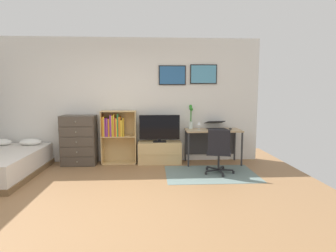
{
  "coord_description": "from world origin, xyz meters",
  "views": [
    {
      "loc": [
        0.68,
        -3.84,
        1.56
      ],
      "look_at": [
        0.99,
        1.5,
        0.9
      ],
      "focal_mm": 30.21,
      "sensor_mm": 36.0,
      "label": 1
    }
  ],
  "objects_px": {
    "bookshelf": "(116,132)",
    "office_chair": "(219,150)",
    "dresser": "(79,140)",
    "tv_stand": "(160,152)",
    "computer_mouse": "(230,129)",
    "wine_glass": "(199,124)",
    "television": "(160,128)",
    "laptop": "(216,126)",
    "desk": "(212,135)",
    "bamboo_vase": "(191,117)"
  },
  "relations": [
    {
      "from": "dresser",
      "to": "tv_stand",
      "type": "xyz_separation_m",
      "value": [
        1.71,
        0.01,
        -0.29
      ]
    },
    {
      "from": "bookshelf",
      "to": "desk",
      "type": "distance_m",
      "value": 2.08
    },
    {
      "from": "laptop",
      "to": "wine_glass",
      "type": "xyz_separation_m",
      "value": [
        -0.4,
        -0.15,
        0.07
      ]
    },
    {
      "from": "bamboo_vase",
      "to": "wine_glass",
      "type": "relative_size",
      "value": 2.91
    },
    {
      "from": "wine_glass",
      "to": "television",
      "type": "bearing_deg",
      "value": 172.21
    },
    {
      "from": "office_chair",
      "to": "laptop",
      "type": "height_order",
      "value": "laptop"
    },
    {
      "from": "television",
      "to": "laptop",
      "type": "bearing_deg",
      "value": 1.84
    },
    {
      "from": "television",
      "to": "bookshelf",
      "type": "bearing_deg",
      "value": 175.8
    },
    {
      "from": "office_chair",
      "to": "laptop",
      "type": "xyz_separation_m",
      "value": [
        0.15,
        0.92,
        0.35
      ]
    },
    {
      "from": "office_chair",
      "to": "television",
      "type": "bearing_deg",
      "value": 155.22
    },
    {
      "from": "office_chair",
      "to": "bamboo_vase",
      "type": "xyz_separation_m",
      "value": [
        -0.4,
        0.99,
        0.53
      ]
    },
    {
      "from": "desk",
      "to": "bamboo_vase",
      "type": "distance_m",
      "value": 0.6
    },
    {
      "from": "dresser",
      "to": "wine_glass",
      "type": "bearing_deg",
      "value": -2.73
    },
    {
      "from": "tv_stand",
      "to": "bookshelf",
      "type": "bearing_deg",
      "value": 177.17
    },
    {
      "from": "laptop",
      "to": "computer_mouse",
      "type": "height_order",
      "value": "laptop"
    },
    {
      "from": "desk",
      "to": "office_chair",
      "type": "bearing_deg",
      "value": -93.96
    },
    {
      "from": "computer_mouse",
      "to": "wine_glass",
      "type": "xyz_separation_m",
      "value": [
        -0.69,
        -0.04,
        0.12
      ]
    },
    {
      "from": "tv_stand",
      "to": "television",
      "type": "relative_size",
      "value": 1.08
    },
    {
      "from": "dresser",
      "to": "bookshelf",
      "type": "height_order",
      "value": "bookshelf"
    },
    {
      "from": "office_chair",
      "to": "computer_mouse",
      "type": "bearing_deg",
      "value": 75.92
    },
    {
      "from": "tv_stand",
      "to": "office_chair",
      "type": "bearing_deg",
      "value": -39.78
    },
    {
      "from": "bookshelf",
      "to": "wine_glass",
      "type": "relative_size",
      "value": 6.33
    },
    {
      "from": "wine_glass",
      "to": "office_chair",
      "type": "bearing_deg",
      "value": -71.8
    },
    {
      "from": "office_chair",
      "to": "wine_glass",
      "type": "xyz_separation_m",
      "value": [
        -0.25,
        0.76,
        0.42
      ]
    },
    {
      "from": "dresser",
      "to": "wine_glass",
      "type": "xyz_separation_m",
      "value": [
        2.54,
        -0.12,
        0.35
      ]
    },
    {
      "from": "laptop",
      "to": "television",
      "type": "bearing_deg",
      "value": 174.13
    },
    {
      "from": "desk",
      "to": "bamboo_vase",
      "type": "relative_size",
      "value": 2.25
    },
    {
      "from": "bookshelf",
      "to": "tv_stand",
      "type": "xyz_separation_m",
      "value": [
        0.93,
        -0.05,
        -0.45
      ]
    },
    {
      "from": "tv_stand",
      "to": "laptop",
      "type": "relative_size",
      "value": 1.93
    },
    {
      "from": "wine_glass",
      "to": "dresser",
      "type": "bearing_deg",
      "value": 177.27
    },
    {
      "from": "laptop",
      "to": "computer_mouse",
      "type": "relative_size",
      "value": 4.61
    },
    {
      "from": "bookshelf",
      "to": "tv_stand",
      "type": "bearing_deg",
      "value": -2.83
    },
    {
      "from": "office_chair",
      "to": "laptop",
      "type": "bearing_deg",
      "value": 94.91
    },
    {
      "from": "dresser",
      "to": "computer_mouse",
      "type": "xyz_separation_m",
      "value": [
        3.23,
        -0.08,
        0.23
      ]
    },
    {
      "from": "computer_mouse",
      "to": "bamboo_vase",
      "type": "xyz_separation_m",
      "value": [
        -0.83,
        0.18,
        0.23
      ]
    },
    {
      "from": "dresser",
      "to": "laptop",
      "type": "height_order",
      "value": "dresser"
    },
    {
      "from": "laptop",
      "to": "wine_glass",
      "type": "distance_m",
      "value": 0.44
    },
    {
      "from": "dresser",
      "to": "office_chair",
      "type": "relative_size",
      "value": 1.22
    },
    {
      "from": "dresser",
      "to": "laptop",
      "type": "bearing_deg",
      "value": 0.63
    },
    {
      "from": "bookshelf",
      "to": "bamboo_vase",
      "type": "height_order",
      "value": "bamboo_vase"
    },
    {
      "from": "television",
      "to": "computer_mouse",
      "type": "xyz_separation_m",
      "value": [
        1.52,
        -0.07,
        -0.01
      ]
    },
    {
      "from": "television",
      "to": "computer_mouse",
      "type": "height_order",
      "value": "television"
    },
    {
      "from": "bookshelf",
      "to": "office_chair",
      "type": "height_order",
      "value": "bookshelf"
    },
    {
      "from": "office_chair",
      "to": "computer_mouse",
      "type": "distance_m",
      "value": 0.97
    },
    {
      "from": "bamboo_vase",
      "to": "bookshelf",
      "type": "bearing_deg",
      "value": -178.55
    },
    {
      "from": "television",
      "to": "wine_glass",
      "type": "xyz_separation_m",
      "value": [
        0.83,
        -0.11,
        0.11
      ]
    },
    {
      "from": "bookshelf",
      "to": "computer_mouse",
      "type": "distance_m",
      "value": 2.46
    },
    {
      "from": "desk",
      "to": "tv_stand",
      "type": "bearing_deg",
      "value": 179.63
    },
    {
      "from": "tv_stand",
      "to": "television",
      "type": "distance_m",
      "value": 0.53
    },
    {
      "from": "laptop",
      "to": "bamboo_vase",
      "type": "relative_size",
      "value": 0.92
    }
  ]
}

